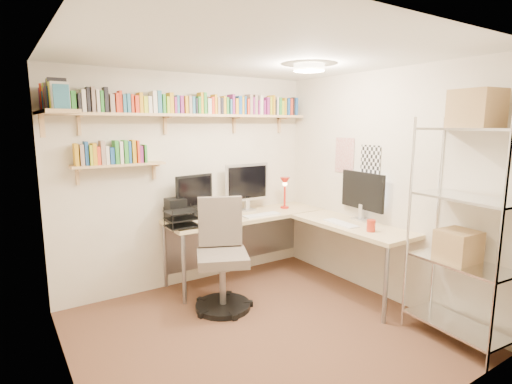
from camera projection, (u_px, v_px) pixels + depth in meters
ground at (261, 331)px, 3.75m from camera, size 3.20×3.20×0.00m
room_shell at (261, 167)px, 3.49m from camera, size 3.24×3.04×2.52m
wall_shelves at (161, 114)px, 4.25m from camera, size 3.12×1.09×0.80m
corner_desk at (265, 218)px, 4.76m from camera, size 2.20×2.14×1.43m
office_chair at (222, 262)px, 4.19m from camera, size 0.68×0.68×1.16m
wire_rack at (467, 192)px, 3.36m from camera, size 0.49×0.89×2.20m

